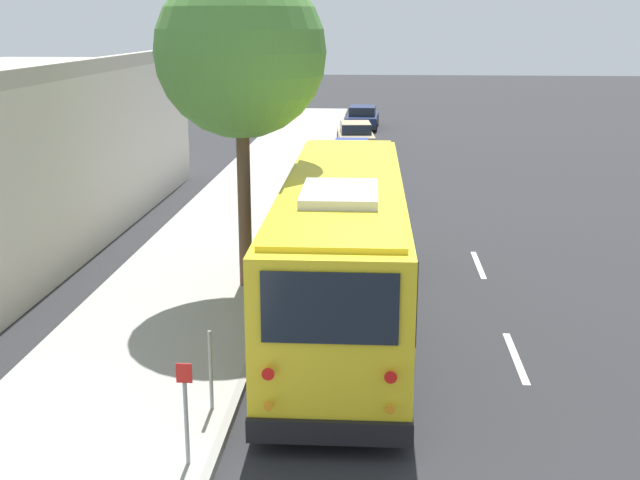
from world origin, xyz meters
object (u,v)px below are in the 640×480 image
object	(u,v)px
parked_sedan_black	(343,183)
parked_sedan_navy	(363,118)
street_tree	(241,40)
sign_post_near	(186,413)
parked_sedan_blue	(352,157)
parked_sedan_tan	(355,136)
shuttle_bus	(343,242)
sign_post_far	(211,370)

from	to	relation	value
parked_sedan_black	parked_sedan_navy	distance (m)	20.10
street_tree	sign_post_near	bearing A→B (deg)	-176.70
parked_sedan_blue	parked_sedan_navy	distance (m)	14.09
parked_sedan_black	sign_post_near	world-z (taller)	sign_post_near
parked_sedan_black	parked_sedan_blue	bearing A→B (deg)	-0.54
parked_sedan_blue	parked_sedan_tan	distance (m)	6.52
street_tree	sign_post_near	size ratio (longest dim) A/B	5.15
parked_sedan_black	shuttle_bus	bearing A→B (deg)	-177.02
parked_sedan_tan	parked_sedan_black	bearing A→B (deg)	174.82
shuttle_bus	parked_sedan_navy	bearing A→B (deg)	-0.18
shuttle_bus	parked_sedan_black	size ratio (longest dim) A/B	2.56
parked_sedan_black	parked_sedan_navy	xyz separation A→B (m)	(20.10, -0.27, -0.01)
parked_sedan_navy	sign_post_far	world-z (taller)	sign_post_far
parked_sedan_tan	shuttle_bus	bearing A→B (deg)	176.22
parked_sedan_blue	street_tree	world-z (taller)	street_tree
parked_sedan_black	sign_post_near	xyz separation A→B (m)	(-17.90, 1.36, 0.31)
parked_sedan_blue	street_tree	bearing A→B (deg)	172.57
parked_sedan_black	parked_sedan_tan	xyz separation A→B (m)	(12.53, -0.07, -0.03)
street_tree	sign_post_near	distance (m)	9.34
parked_sedan_black	parked_sedan_tan	size ratio (longest dim) A/B	0.95
parked_sedan_navy	sign_post_far	size ratio (longest dim) A/B	3.44
shuttle_bus	parked_sedan_black	bearing A→B (deg)	1.91
street_tree	shuttle_bus	bearing A→B (deg)	-129.31
parked_sedan_tan	sign_post_far	distance (m)	28.82
parked_sedan_black	parked_sedan_navy	bearing A→B (deg)	-0.34
shuttle_bus	street_tree	world-z (taller)	street_tree
parked_sedan_navy	street_tree	size ratio (longest dim) A/B	0.59
sign_post_near	sign_post_far	distance (m)	1.66
parked_sedan_blue	sign_post_far	world-z (taller)	sign_post_far
sign_post_near	parked_sedan_blue	bearing A→B (deg)	-3.49
parked_sedan_black	sign_post_far	bearing A→B (deg)	175.65
parked_sedan_black	street_tree	bearing A→B (deg)	170.02
parked_sedan_blue	street_tree	size ratio (longest dim) A/B	0.60
parked_sedan_black	parked_sedan_blue	world-z (taller)	parked_sedan_black
parked_sedan_blue	sign_post_near	world-z (taller)	sign_post_near
street_tree	sign_post_far	distance (m)	8.04
street_tree	sign_post_near	xyz separation A→B (m)	(-8.00, -0.46, -4.80)
parked_sedan_navy	street_tree	bearing A→B (deg)	177.86
sign_post_near	sign_post_far	xyz separation A→B (m)	(1.65, 0.00, -0.12)
parked_sedan_black	street_tree	distance (m)	11.29
parked_sedan_black	parked_sedan_tan	bearing A→B (deg)	0.11
sign_post_far	street_tree	bearing A→B (deg)	4.15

